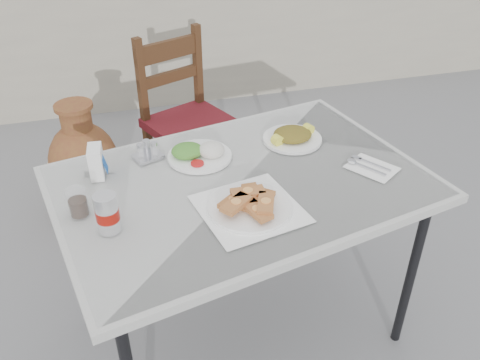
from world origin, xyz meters
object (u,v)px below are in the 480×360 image
object	(u,v)px
soda_can	(107,213)
chair	(187,120)
cafe_table	(242,192)
pide_plate	(250,202)
salad_chopped_plate	(292,136)
condiment_caddy	(148,152)
salad_rice_plate	(199,153)
napkin_holder	(96,162)
terracotta_urn	(85,163)
cola_glass	(78,204)

from	to	relation	value
soda_can	chair	bearing A→B (deg)	69.78
cafe_table	soda_can	distance (m)	0.52
pide_plate	salad_chopped_plate	world-z (taller)	pide_plate
cafe_table	condiment_caddy	bearing A→B (deg)	142.08
pide_plate	condiment_caddy	world-z (taller)	condiment_caddy
salad_rice_plate	cafe_table	bearing A→B (deg)	-57.85
napkin_holder	chair	bearing A→B (deg)	66.85
pide_plate	condiment_caddy	xyz separation A→B (m)	(-0.29, 0.42, -0.00)
salad_rice_plate	condiment_caddy	size ratio (longest dim) A/B	1.94
pide_plate	cafe_table	bearing A→B (deg)	82.20
salad_rice_plate	terracotta_urn	world-z (taller)	salad_rice_plate
terracotta_urn	chair	bearing A→B (deg)	0.05
salad_chopped_plate	chair	size ratio (longest dim) A/B	0.25
condiment_caddy	terracotta_urn	size ratio (longest dim) A/B	0.19
cafe_table	cola_glass	distance (m)	0.58
soda_can	cafe_table	bearing A→B (deg)	18.90
salad_rice_plate	salad_chopped_plate	size ratio (longest dim) A/B	1.03
condiment_caddy	chair	size ratio (longest dim) A/B	0.13
cafe_table	salad_rice_plate	bearing A→B (deg)	122.15
salad_rice_plate	chair	xyz separation A→B (m)	(0.10, 0.90, -0.32)
chair	salad_chopped_plate	bearing A→B (deg)	-95.21
cafe_table	salad_chopped_plate	size ratio (longest dim) A/B	6.10
cola_glass	condiment_caddy	world-z (taller)	cola_glass
salad_rice_plate	pide_plate	bearing A→B (deg)	-75.46
terracotta_urn	condiment_caddy	bearing A→B (deg)	-70.52
cola_glass	condiment_caddy	size ratio (longest dim) A/B	0.75
pide_plate	salad_rice_plate	size ratio (longest dim) A/B	1.51
condiment_caddy	salad_rice_plate	bearing A→B (deg)	-14.86
cola_glass	chair	xyz separation A→B (m)	(0.55, 1.15, -0.34)
cafe_table	terracotta_urn	distance (m)	1.33
condiment_caddy	cafe_table	bearing A→B (deg)	-37.92
cola_glass	cafe_table	bearing A→B (deg)	5.50
salad_chopped_plate	chair	xyz separation A→B (m)	(-0.29, 0.87, -0.31)
terracotta_urn	soda_can	bearing A→B (deg)	-83.97
soda_can	cola_glass	distance (m)	0.14
chair	salad_rice_plate	bearing A→B (deg)	-120.29
pide_plate	cola_glass	size ratio (longest dim) A/B	3.93
chair	pide_plate	bearing A→B (deg)	-114.08
salad_rice_plate	terracotta_urn	xyz separation A→B (m)	(-0.49, 0.90, -0.51)
salad_chopped_plate	soda_can	world-z (taller)	soda_can
cafe_table	pide_plate	size ratio (longest dim) A/B	3.93
chair	terracotta_urn	bearing A→B (deg)	156.38
salad_chopped_plate	condiment_caddy	bearing A→B (deg)	178.22
salad_rice_plate	napkin_holder	world-z (taller)	napkin_holder
terracotta_urn	cafe_table	bearing A→B (deg)	-60.80
cola_glass	condiment_caddy	xyz separation A→B (m)	(0.26, 0.30, -0.02)
salad_chopped_plate	chair	distance (m)	0.97
soda_can	chair	world-z (taller)	chair
cola_glass	chair	bearing A→B (deg)	64.27
terracotta_urn	cola_glass	bearing A→B (deg)	-87.89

